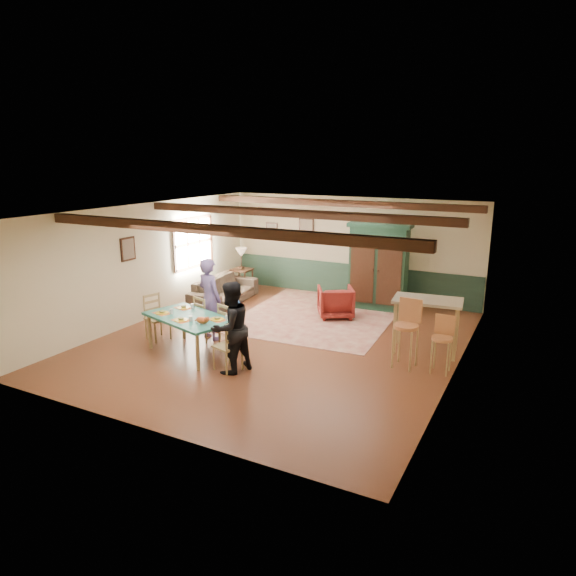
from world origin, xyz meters
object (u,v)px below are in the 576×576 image
at_px(end_table, 242,280).
at_px(dining_chair_end_right, 228,345).
at_px(dining_chair_far_right, 232,326).
at_px(table_lamp, 241,259).
at_px(dining_chair_far_left, 207,318).
at_px(person_woman, 231,328).
at_px(bar_stool_left, 406,334).
at_px(dining_table, 190,335).
at_px(armchair, 336,302).
at_px(bar_stool_right, 442,345).
at_px(cat, 202,319).
at_px(sofa, 224,290).
at_px(armoire, 379,267).
at_px(person_child, 235,324).
at_px(dining_chair_end_left, 158,318).
at_px(person_man, 210,299).
at_px(counter_table, 426,326).

bearing_deg(end_table, dining_chair_end_right, -60.25).
height_order(dining_chair_far_right, table_lamp, table_lamp).
xyz_separation_m(dining_chair_far_left, person_woman, (1.36, -1.17, 0.35)).
xyz_separation_m(dining_chair_end_right, bar_stool_left, (2.77, 1.58, 0.15)).
height_order(dining_table, armchair, dining_table).
relative_size(dining_chair_far_right, bar_stool_right, 0.92).
height_order(dining_chair_far_left, cat, dining_chair_far_left).
xyz_separation_m(dining_chair_far_left, table_lamp, (-1.49, 3.68, 0.47)).
xyz_separation_m(dining_chair_far_left, sofa, (-1.27, 2.47, -0.14)).
height_order(armchair, bar_stool_left, bar_stool_left).
relative_size(dining_chair_end_right, table_lamp, 1.59).
xyz_separation_m(armoire, bar_stool_right, (2.22, -3.32, -0.56)).
bearing_deg(cat, person_child, 99.46).
bearing_deg(dining_chair_end_left, cat, -93.37).
bearing_deg(armoire, dining_chair_far_right, -115.72).
height_order(dining_chair_far_left, armchair, dining_chair_far_left).
xyz_separation_m(dining_chair_far_left, dining_chair_end_left, (-0.93, -0.47, 0.00)).
bearing_deg(bar_stool_right, armchair, 143.48).
bearing_deg(sofa, end_table, 5.28).
distance_m(dining_chair_far_left, sofa, 2.78).
distance_m(dining_chair_end_right, table_lamp, 5.57).
xyz_separation_m(dining_chair_far_left, bar_stool_right, (4.67, 0.50, 0.04)).
relative_size(person_man, cat, 4.79).
distance_m(cat, bar_stool_right, 4.31).
distance_m(dining_table, dining_chair_far_left, 0.83).
bearing_deg(end_table, bar_stool_right, -27.37).
height_order(person_woman, counter_table, person_woman).
bearing_deg(bar_stool_right, person_woman, -152.97).
distance_m(armchair, table_lamp, 3.48).
height_order(dining_chair_end_left, armchair, dining_chair_end_left).
height_order(dining_table, bar_stool_left, bar_stool_left).
bearing_deg(cat, dining_chair_far_right, 100.37).
relative_size(dining_chair_far_left, armoire, 0.44).
relative_size(dining_chair_end_left, end_table, 1.46).
xyz_separation_m(dining_table, dining_chair_end_right, (1.10, -0.33, 0.10)).
distance_m(person_man, person_woman, 1.83).
height_order(dining_chair_far_right, person_woman, person_woman).
bearing_deg(dining_table, dining_chair_far_left, 102.09).
bearing_deg(person_woman, bar_stool_left, 138.09).
bearing_deg(bar_stool_right, dining_chair_end_left, -169.89).
bearing_deg(person_man, table_lamp, -50.32).
xyz_separation_m(sofa, counter_table, (5.47, -1.09, 0.20)).
height_order(dining_chair_far_left, bar_stool_right, bar_stool_right).
bearing_deg(dining_chair_end_right, dining_chair_far_left, -114.92).
distance_m(person_woman, person_child, 1.21).
bearing_deg(person_man, bar_stool_left, -157.76).
bearing_deg(armchair, bar_stool_right, 112.88).
height_order(dining_chair_end_right, table_lamp, table_lamp).
bearing_deg(dining_chair_far_right, cat, 100.37).
xyz_separation_m(dining_chair_end_right, bar_stool_right, (3.40, 1.63, 0.04)).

